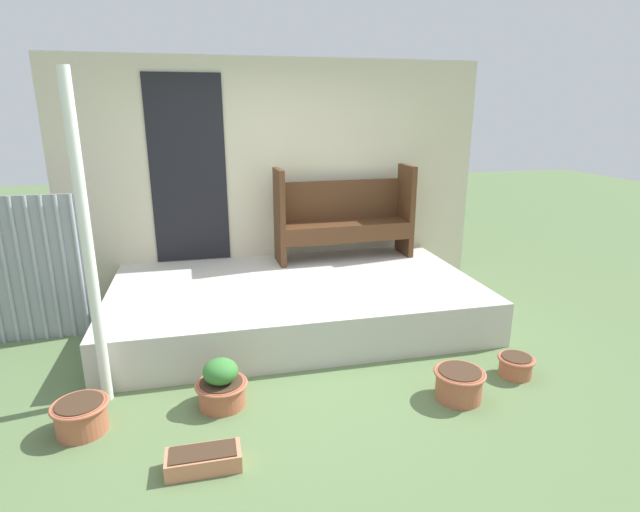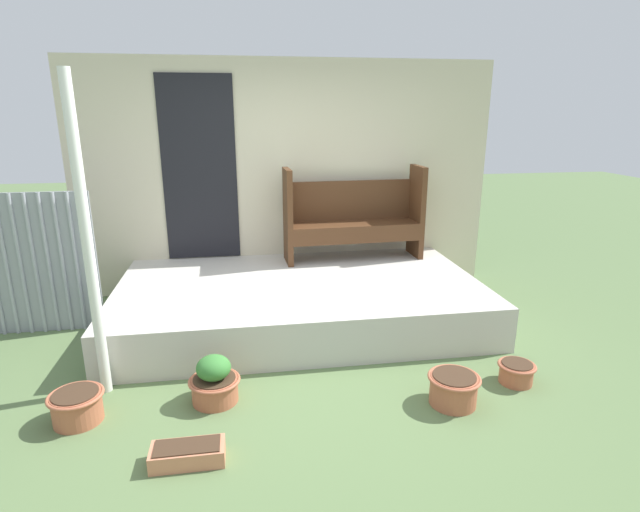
% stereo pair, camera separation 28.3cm
% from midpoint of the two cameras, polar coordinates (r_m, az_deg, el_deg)
% --- Properties ---
extents(ground_plane, '(24.00, 24.00, 0.00)m').
position_cam_midpoint_polar(ground_plane, '(4.19, -3.86, -12.99)').
color(ground_plane, '#5B7547').
extents(porch_slab, '(3.54, 2.03, 0.41)m').
position_cam_midpoint_polar(porch_slab, '(5.03, -4.45, -5.23)').
color(porch_slab, beige).
rests_on(porch_slab, ground_plane).
extents(house_wall, '(4.74, 0.08, 2.60)m').
position_cam_midpoint_polar(house_wall, '(5.75, -6.71, 8.78)').
color(house_wall, beige).
rests_on(house_wall, ground_plane).
extents(support_post, '(0.08, 0.08, 2.32)m').
position_cam_midpoint_polar(support_post, '(3.77, -27.00, 0.84)').
color(support_post, white).
rests_on(support_post, ground_plane).
extents(bench, '(1.56, 0.46, 1.04)m').
position_cam_midpoint_polar(bench, '(5.65, 1.29, 4.83)').
color(bench, '#4C2D19').
rests_on(bench, porch_slab).
extents(flower_pot_left, '(0.37, 0.37, 0.22)m').
position_cam_midpoint_polar(flower_pot_left, '(3.85, -27.66, -15.87)').
color(flower_pot_left, '#B26042').
rests_on(flower_pot_left, ground_plane).
extents(flower_pot_middle, '(0.38, 0.38, 0.36)m').
position_cam_midpoint_polar(flower_pot_middle, '(3.78, -13.39, -14.24)').
color(flower_pot_middle, '#B26042').
rests_on(flower_pot_middle, ground_plane).
extents(flower_pot_right, '(0.38, 0.38, 0.23)m').
position_cam_midpoint_polar(flower_pot_right, '(3.88, 13.54, -13.97)').
color(flower_pot_right, '#B26042').
rests_on(flower_pot_right, ground_plane).
extents(flower_pot_far_right, '(0.29, 0.29, 0.17)m').
position_cam_midpoint_polar(flower_pot_far_right, '(4.32, 19.71, -11.66)').
color(flower_pot_far_right, '#B26042').
rests_on(flower_pot_far_right, ground_plane).
extents(planter_box_rect, '(0.44, 0.19, 0.12)m').
position_cam_midpoint_polar(planter_box_rect, '(3.30, -15.76, -21.55)').
color(planter_box_rect, tan).
rests_on(planter_box_rect, ground_plane).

